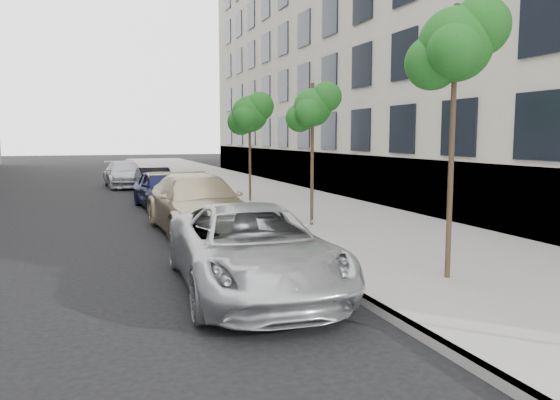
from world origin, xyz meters
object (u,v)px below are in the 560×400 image
tree_near (457,45)px  tree_far (250,114)px  minivan (251,249)px  sedan_black (155,182)px  sedan_blue (162,189)px  tree_mid (313,108)px  suv (198,204)px  sedan_rear (124,174)px

tree_near → tree_far: bearing=90.0°
minivan → tree_near: bearing=-10.6°
sedan_black → tree_near: bearing=-82.1°
sedan_blue → tree_mid: bearing=-64.8°
sedan_blue → sedan_black: (0.26, 4.74, -0.09)m
suv → sedan_rear: bearing=91.2°
tree_mid → sedan_black: bearing=106.7°
tree_far → sedan_rear: (-4.37, 9.57, -2.94)m
tree_far → suv: size_ratio=0.77×
tree_mid → sedan_blue: size_ratio=0.97×
suv → sedan_blue: bearing=89.9°
sedan_blue → sedan_rear: (-0.79, 9.73, -0.04)m
minivan → sedan_black: 16.72m
minivan → suv: (0.23, 6.16, 0.07)m
sedan_blue → sedan_rear: 9.76m
suv → sedan_blue: 5.81m
sedan_black → minivan: bearing=-93.6°
tree_far → sedan_black: (-3.33, 4.57, -3.00)m
tree_mid → minivan: (-3.56, -5.64, -2.82)m
tree_mid → sedan_rear: size_ratio=0.86×
tree_far → sedan_rear: 10.92m
suv → tree_far: bearing=58.2°
suv → sedan_rear: size_ratio=1.17×
tree_mid → sedan_blue: tree_mid is taller
tree_mid → tree_far: tree_far is taller
tree_far → sedan_rear: tree_far is taller
tree_far → sedan_black: bearing=126.0°
minivan → sedan_blue: bearing=93.1°
sedan_rear → sedan_blue: bearing=-88.8°
tree_near → tree_mid: tree_near is taller
suv → tree_mid: bearing=-11.6°
minivan → sedan_rear: (-0.81, 21.71, -0.06)m
tree_far → sedan_black: tree_far is taller
sedan_blue → sedan_rear: size_ratio=0.90×
tree_far → sedan_blue: size_ratio=1.01×
sedan_blue → tree_near: bearing=-78.7°
sedan_black → tree_far: bearing=-56.8°
tree_near → sedan_black: tree_near is taller
sedan_black → sedan_rear: bearing=99.0°
suv → sedan_blue: suv is taller
tree_near → minivan: size_ratio=0.93×
sedan_blue → sedan_rear: bearing=90.3°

